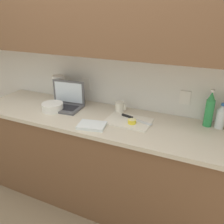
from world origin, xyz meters
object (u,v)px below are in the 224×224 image
at_px(lemon_half_cut, 132,121).
at_px(bowl_white, 53,107).
at_px(cutting_board, 128,121).
at_px(knife, 131,118).
at_px(laptop, 66,102).
at_px(paper_towel_roll, 59,88).
at_px(bottle_oil_tall, 221,117).
at_px(measuring_cup, 120,107).
at_px(bottle_green_soda, 210,110).

distance_m(lemon_half_cut, bowl_white, 0.78).
xyz_separation_m(cutting_board, knife, (0.01, 0.05, 0.01)).
height_order(laptop, cutting_board, laptop).
height_order(cutting_board, paper_towel_roll, paper_towel_roll).
height_order(bottle_oil_tall, bowl_white, bottle_oil_tall).
bearing_deg(knife, paper_towel_roll, -175.14).
relative_size(bottle_oil_tall, measuring_cup, 2.01).
bearing_deg(bottle_green_soda, laptop, -173.30).
distance_m(bottle_green_soda, bottle_oil_tall, 0.10).
bearing_deg(paper_towel_roll, lemon_half_cut, -14.72).
xyz_separation_m(knife, lemon_half_cut, (0.04, -0.09, 0.01)).
relative_size(laptop, bottle_oil_tall, 1.67).
bearing_deg(lemon_half_cut, bowl_white, -177.33).
bearing_deg(measuring_cup, knife, -36.31).
bearing_deg(measuring_cup, paper_towel_roll, 177.55).
relative_size(knife, bowl_white, 1.50).
distance_m(knife, lemon_half_cut, 0.10).
bearing_deg(paper_towel_roll, cutting_board, -13.11).
bearing_deg(bottle_oil_tall, bowl_white, -169.32).
relative_size(lemon_half_cut, bottle_green_soda, 0.22).
relative_size(bowl_white, paper_towel_roll, 0.77).
bearing_deg(bowl_white, lemon_half_cut, 2.67).
bearing_deg(bottle_green_soda, knife, -166.42).
height_order(laptop, measuring_cup, laptop).
relative_size(cutting_board, bottle_green_soda, 1.25).
bearing_deg(measuring_cup, bottle_green_soda, 2.17).
bearing_deg(lemon_half_cut, paper_towel_roll, 165.28).
bearing_deg(bowl_white, knife, 9.57).
height_order(laptop, bottle_oil_tall, laptop).
bearing_deg(paper_towel_roll, laptop, -39.53).
bearing_deg(lemon_half_cut, measuring_cup, 134.02).
bearing_deg(bottle_oil_tall, lemon_half_cut, -160.38).
bearing_deg(bottle_oil_tall, paper_towel_roll, 179.97).
bearing_deg(measuring_cup, laptop, -166.72).
bearing_deg(lemon_half_cut, bottle_green_soda, 22.49).
distance_m(laptop, bowl_white, 0.14).
bearing_deg(lemon_half_cut, laptop, 173.26).
distance_m(cutting_board, knife, 0.05).
xyz_separation_m(cutting_board, lemon_half_cut, (0.05, -0.04, 0.02)).
bearing_deg(bowl_white, laptop, 61.35).
bearing_deg(knife, lemon_half_cut, -51.55).
bearing_deg(lemon_half_cut, knife, 113.86).
bearing_deg(cutting_board, paper_towel_roll, 166.89).
height_order(cutting_board, measuring_cup, measuring_cup).
bearing_deg(cutting_board, bottle_green_soda, 17.87).
distance_m(bottle_green_soda, bowl_white, 1.38).
distance_m(knife, bowl_white, 0.75).
xyz_separation_m(lemon_half_cut, bottle_green_soda, (0.57, 0.23, 0.12)).
distance_m(measuring_cup, paper_towel_roll, 0.70).
relative_size(cutting_board, paper_towel_roll, 1.48).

